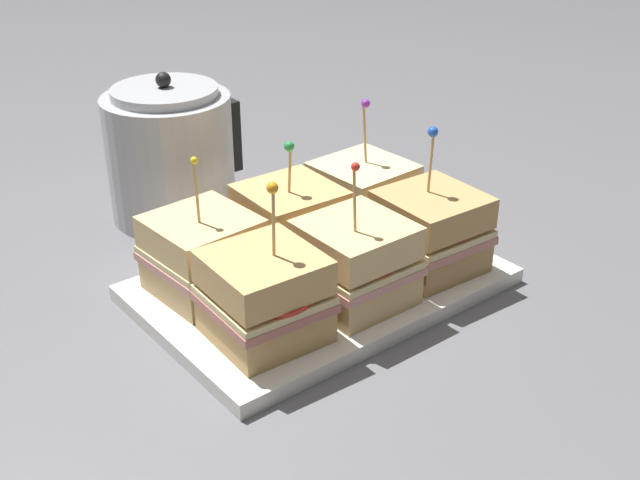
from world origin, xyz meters
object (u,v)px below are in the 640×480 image
Objects in this scene: serving_platter at (320,284)px; sandwich_back_center at (290,225)px; sandwich_back_left at (203,254)px; sandwich_back_right at (363,199)px; sandwich_front_left at (264,297)px; sandwich_front_center at (354,263)px; kettle_steel at (171,154)px; sandwich_front_right at (431,231)px.

serving_platter is 2.59× the size of sandwich_back_center.
sandwich_back_left is 0.23m from sandwich_back_right.
sandwich_front_left is 0.11m from sandwich_front_center.
kettle_steel reaches higher than sandwich_back_center.
sandwich_back_left is at bearing 152.80° from sandwich_front_right.
sandwich_back_left is 0.81× the size of kettle_steel.
serving_platter is at bearing -153.42° from sandwich_back_right.
sandwich_back_left reaches higher than serving_platter.
sandwich_front_left is 0.12m from sandwich_back_left.
sandwich_back_right is at bearing 0.85° from sandwich_back_center.
sandwich_front_left is at bearing -154.01° from serving_platter.
sandwich_back_left is 1.06× the size of sandwich_back_center.
sandwich_front_center is 1.03× the size of sandwich_back_left.
sandwich_back_left is 0.12m from sandwich_back_center.
sandwich_front_center is 0.35m from kettle_steel.
sandwich_front_center is at bearing -46.71° from sandwich_back_left.
serving_platter is at bearing -89.38° from sandwich_back_center.
sandwich_back_left is at bearing 133.29° from sandwich_front_center.
sandwich_front_center reaches higher than serving_platter.
sandwich_front_left is 0.35m from kettle_steel.
sandwich_front_center is at bearing -2.23° from sandwich_front_left.
sandwich_back_center is at bearing -179.15° from sandwich_back_right.
sandwich_back_center is at bearing 90.62° from serving_platter.
sandwich_back_left is (-0.00, 0.12, -0.00)m from sandwich_front_left.
sandwich_back_center is at bearing -2.25° from sandwich_back_left.
sandwich_front_right reaches higher than serving_platter.
sandwich_front_left and sandwich_front_right have the same top height.
sandwich_front_right is at bearing -89.26° from sandwich_back_right.
sandwich_front_center is 0.84× the size of kettle_steel.
kettle_steel is (-0.03, 0.29, 0.08)m from serving_platter.
sandwich_back_left is at bearing -111.42° from kettle_steel.
sandwich_front_right reaches higher than sandwich_front_center.
kettle_steel reaches higher than serving_platter.
sandwich_back_center is 0.23m from kettle_steel.
sandwich_back_left is at bearing 179.29° from sandwich_back_right.
sandwich_front_center is at bearing -92.17° from serving_platter.
sandwich_back_left reaches higher than sandwich_back_center.
kettle_steel reaches higher than sandwich_front_left.
sandwich_front_left is (-0.12, -0.06, 0.06)m from serving_platter.
serving_platter is 0.14m from sandwich_front_left.
sandwich_front_left is 0.26m from sandwich_back_right.
sandwich_front_left is 0.23m from sandwich_front_right.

